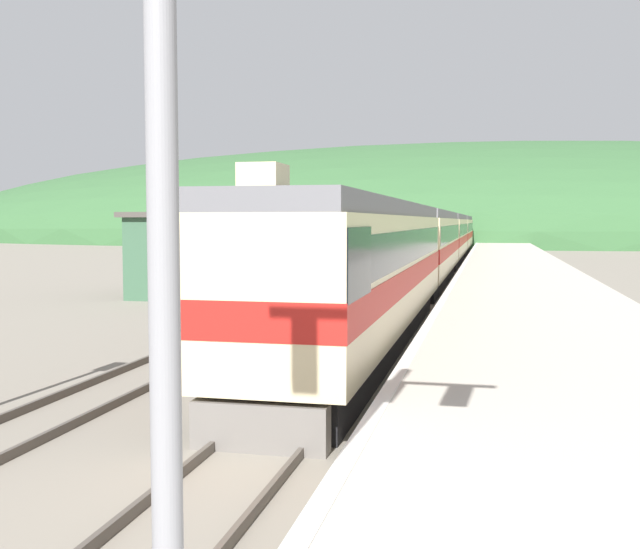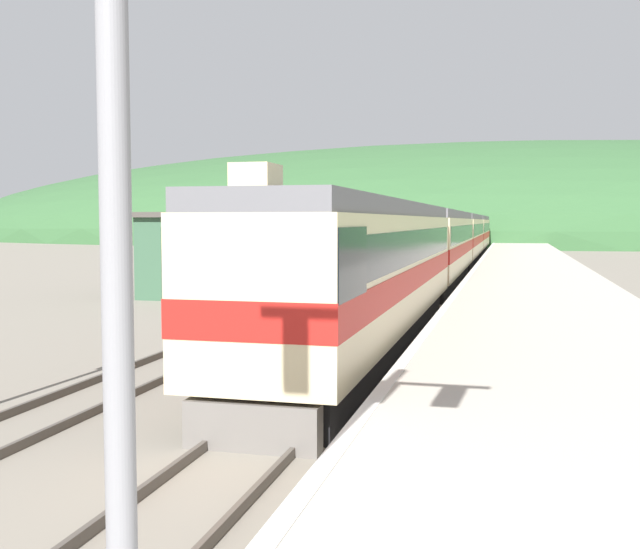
# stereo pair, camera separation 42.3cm
# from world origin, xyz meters

# --- Properties ---
(track_main) EXTENTS (1.52, 180.00, 0.16)m
(track_main) POSITION_xyz_m (0.00, 70.00, 0.08)
(track_main) COLOR #4C443D
(track_main) RESTS_ON ground
(track_siding) EXTENTS (1.52, 180.00, 0.16)m
(track_siding) POSITION_xyz_m (-4.29, 70.00, 0.08)
(track_siding) COLOR #4C443D
(track_siding) RESTS_ON ground
(platform) EXTENTS (6.49, 140.00, 0.91)m
(platform) POSITION_xyz_m (5.05, 50.00, 0.45)
(platform) COLOR #BCB5A5
(platform) RESTS_ON ground
(distant_hills) EXTENTS (227.97, 102.59, 35.58)m
(distant_hills) POSITION_xyz_m (0.00, 147.71, 0.00)
(distant_hills) COLOR #335B33
(distant_hills) RESTS_ON ground
(station_shed) EXTENTS (5.92, 7.08, 4.01)m
(station_shed) POSITION_xyz_m (-9.93, 36.60, 2.02)
(station_shed) COLOR #385B42
(station_shed) RESTS_ON ground
(express_train_lead_car) EXTENTS (2.87, 20.19, 4.50)m
(express_train_lead_car) POSITION_xyz_m (0.00, 23.19, 2.26)
(express_train_lead_car) COLOR black
(express_train_lead_car) RESTS_ON ground
(carriage_second) EXTENTS (2.86, 19.76, 4.14)m
(carriage_second) POSITION_xyz_m (0.00, 44.28, 2.25)
(carriage_second) COLOR black
(carriage_second) RESTS_ON ground
(carriage_third) EXTENTS (2.86, 19.76, 4.14)m
(carriage_third) POSITION_xyz_m (0.00, 64.92, 2.25)
(carriage_third) COLOR black
(carriage_third) RESTS_ON ground
(carriage_fourth) EXTENTS (2.86, 19.76, 4.14)m
(carriage_fourth) POSITION_xyz_m (0.00, 85.56, 2.25)
(carriage_fourth) COLOR black
(carriage_fourth) RESTS_ON ground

